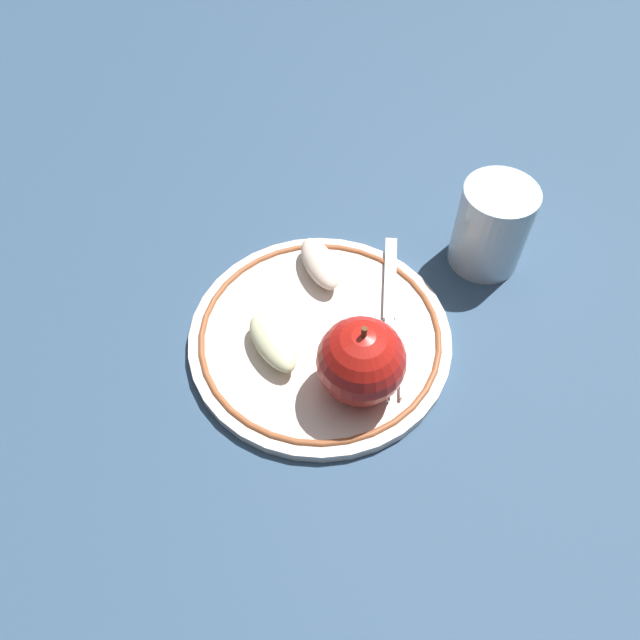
# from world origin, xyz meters

# --- Properties ---
(ground_plane) EXTENTS (2.00, 2.00, 0.00)m
(ground_plane) POSITION_xyz_m (0.00, 0.00, 0.00)
(ground_plane) COLOR #324D6B
(plate) EXTENTS (0.25, 0.25, 0.01)m
(plate) POSITION_xyz_m (-0.01, 0.02, 0.01)
(plate) COLOR silver
(plate) RESTS_ON ground_plane
(apple_red_whole) EXTENTS (0.08, 0.08, 0.09)m
(apple_red_whole) POSITION_xyz_m (-0.03, -0.05, 0.05)
(apple_red_whole) COLOR red
(apple_red_whole) RESTS_ON plate
(apple_slice_front) EXTENTS (0.06, 0.08, 0.02)m
(apple_slice_front) POSITION_xyz_m (0.04, 0.07, 0.02)
(apple_slice_front) COLOR #F2DDC8
(apple_slice_front) RESTS_ON plate
(apple_slice_back) EXTENTS (0.05, 0.07, 0.02)m
(apple_slice_back) POSITION_xyz_m (-0.06, 0.03, 0.02)
(apple_slice_back) COLOR beige
(apple_slice_back) RESTS_ON plate
(fork) EXTENTS (0.16, 0.13, 0.00)m
(fork) POSITION_xyz_m (0.05, -0.01, 0.02)
(fork) COLOR silver
(fork) RESTS_ON plate
(drinking_glass) EXTENTS (0.07, 0.07, 0.09)m
(drinking_glass) POSITION_xyz_m (0.18, -0.03, 0.05)
(drinking_glass) COLOR silver
(drinking_glass) RESTS_ON ground_plane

